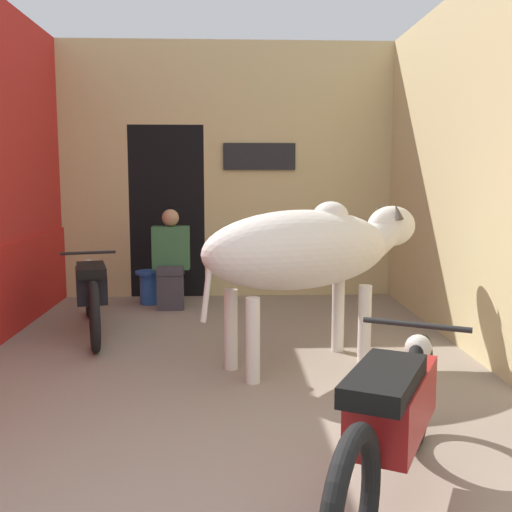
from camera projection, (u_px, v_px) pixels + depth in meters
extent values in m
cube|color=#D1BC84|center=(227.00, 84.00, 7.62)|extent=(4.26, 0.18, 1.05)
cube|color=#D1BC84|center=(97.00, 212.00, 7.76)|extent=(0.86, 0.18, 2.21)
cube|color=#D1BC84|center=(297.00, 211.00, 7.87)|extent=(2.43, 0.18, 2.21)
cube|color=black|center=(170.00, 210.00, 8.16)|extent=(0.97, 0.90, 2.21)
cube|color=black|center=(259.00, 157.00, 7.65)|extent=(0.92, 0.03, 0.34)
cube|color=#D1BC84|center=(490.00, 168.00, 5.02)|extent=(0.18, 5.55, 3.26)
ellipsoid|color=silver|center=(300.00, 249.00, 4.84)|extent=(1.84, 1.37, 0.64)
ellipsoid|color=silver|center=(331.00, 216.00, 4.95)|extent=(0.39, 0.38, 0.24)
cylinder|color=silver|center=(376.00, 239.00, 5.21)|extent=(0.52, 0.46, 0.42)
ellipsoid|color=silver|center=(391.00, 226.00, 5.28)|extent=(0.57, 0.49, 0.36)
cylinder|color=silver|center=(208.00, 283.00, 4.48)|extent=(0.13, 0.10, 0.59)
cylinder|color=silver|center=(338.00, 315.00, 5.34)|extent=(0.11, 0.11, 0.66)
cylinder|color=silver|center=(365.00, 324.00, 5.01)|extent=(0.11, 0.11, 0.66)
cylinder|color=silver|center=(231.00, 329.00, 4.83)|extent=(0.11, 0.11, 0.66)
cylinder|color=silver|center=(253.00, 340.00, 4.51)|extent=(0.11, 0.11, 0.66)
cone|color=#473D33|center=(378.00, 210.00, 5.34)|extent=(0.12, 0.14, 0.16)
cone|color=#473D33|center=(398.00, 212.00, 5.13)|extent=(0.12, 0.14, 0.16)
torus|color=black|center=(418.00, 391.00, 3.45)|extent=(0.37, 0.62, 0.66)
cube|color=maroon|center=(394.00, 403.00, 2.80)|extent=(0.60, 0.81, 0.28)
cube|color=black|center=(385.00, 380.00, 2.59)|extent=(0.51, 0.66, 0.09)
cylinder|color=black|center=(416.00, 325.00, 3.26)|extent=(0.53, 0.29, 0.03)
sphere|color=silver|center=(418.00, 348.00, 3.36)|extent=(0.15, 0.15, 0.15)
torus|color=black|center=(94.00, 317.00, 5.30)|extent=(0.24, 0.64, 0.64)
torus|color=black|center=(89.00, 289.00, 6.65)|extent=(0.24, 0.64, 0.64)
cube|color=black|center=(91.00, 284.00, 5.95)|extent=(0.47, 0.83, 0.28)
cube|color=black|center=(91.00, 270.00, 5.73)|extent=(0.41, 0.67, 0.09)
cylinder|color=black|center=(88.00, 253.00, 6.44)|extent=(0.57, 0.18, 0.03)
sphere|color=silver|center=(88.00, 266.00, 6.56)|extent=(0.15, 0.15, 0.15)
cube|color=#3D3842|center=(170.00, 293.00, 7.03)|extent=(0.31, 0.14, 0.41)
cube|color=#3D3842|center=(171.00, 270.00, 7.08)|extent=(0.31, 0.32, 0.11)
cube|color=#386B42|center=(171.00, 248.00, 7.12)|extent=(0.44, 0.20, 0.51)
sphere|color=tan|center=(170.00, 218.00, 7.07)|extent=(0.20, 0.20, 0.20)
cylinder|color=#2856B2|center=(149.00, 289.00, 7.36)|extent=(0.23, 0.23, 0.38)
cylinder|color=#2856B2|center=(149.00, 272.00, 7.33)|extent=(0.33, 0.33, 0.04)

